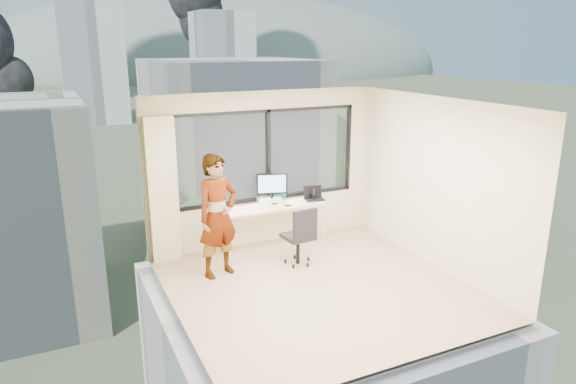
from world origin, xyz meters
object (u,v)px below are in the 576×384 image
chair (298,235)px  game_console (269,200)px  person (218,216)px  monitor (272,188)px  desk (271,226)px  laptop (315,194)px  handbag (280,195)px

chair → game_console: size_ratio=2.83×
person → game_console: size_ratio=5.39×
monitor → desk: bearing=-104.6°
chair → laptop: 1.09m
person → game_console: (1.17, 0.81, -0.13)m
person → handbag: 1.60m
game_console → desk: bearing=-109.7°
game_console → handbag: bearing=0.9°
desk → chair: chair is taller
desk → person: size_ratio=0.98×
person → laptop: person is taller
desk → chair: bearing=-82.4°
monitor → handbag: bearing=39.7°
handbag → chair: bearing=-97.3°
chair → monitor: (-0.04, 0.91, 0.53)m
chair → monitor: size_ratio=1.85×
desk → handbag: (0.25, 0.19, 0.46)m
chair → handbag: 1.06m
game_console → laptop: laptop is taller
chair → game_console: 1.02m
desk → chair: (0.11, -0.80, 0.11)m
desk → monitor: (0.07, 0.12, 0.64)m
chair → monitor: monitor is taller
monitor → game_console: bearing=133.0°
monitor → game_console: 0.23m
laptop → monitor: bearing=175.7°
handbag → monitor: bearing=-156.3°
desk → laptop: laptop is taller
desk → chair: 0.81m
handbag → laptop: bearing=-22.4°
monitor → game_console: size_ratio=1.53×
game_console → laptop: bearing=-20.9°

